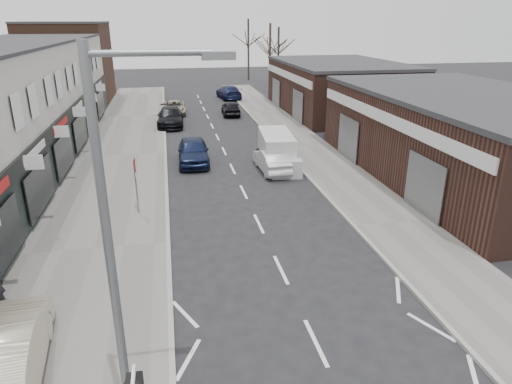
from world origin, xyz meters
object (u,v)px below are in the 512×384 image
parked_car_right_a (272,160)px  parked_car_right_b (231,108)px  white_van (277,151)px  parked_car_right_c (229,92)px  street_lamp (121,260)px  parked_car_left_a (193,151)px  parked_car_left_c (174,108)px  warning_sign (135,169)px  parked_car_left_b (170,117)px  sedan_on_pavement (3,353)px

parked_car_right_a → parked_car_right_b: 17.15m
white_van → parked_car_right_c: white_van is taller
street_lamp → parked_car_left_a: (2.33, 20.42, -3.84)m
parked_car_left_c → parked_car_left_a: bearing=-87.1°
warning_sign → parked_car_right_a: size_ratio=0.67×
warning_sign → parked_car_right_c: bearing=75.0°
warning_sign → parked_car_right_b: size_ratio=0.69×
parked_car_left_b → parked_car_left_c: bearing=86.7°
white_van → street_lamp: bearing=-105.5°
parked_car_left_c → warning_sign: bearing=-95.0°
white_van → parked_car_right_b: 16.14m
street_lamp → parked_car_right_a: bearing=69.4°
parked_car_right_b → warning_sign: bearing=74.5°
parked_car_left_a → parked_car_left_b: size_ratio=0.89×
parked_car_left_a → sedan_on_pavement: bearing=-105.7°
parked_car_left_b → parked_car_left_c: parked_car_left_b is taller
street_lamp → parked_car_right_b: street_lamp is taller
white_van → parked_car_left_a: bearing=169.0°
warning_sign → parked_car_left_a: 8.30m
street_lamp → parked_car_right_b: size_ratio=2.03×
parked_car_left_c → parked_car_right_b: (5.15, -1.55, 0.06)m
parked_car_left_c → parked_car_right_a: (5.13, -18.71, 0.05)m
parked_car_left_b → parked_car_right_b: (5.62, 3.56, -0.08)m
sedan_on_pavement → parked_car_left_a: sedan_on_pavement is taller
parked_car_right_b → parked_car_right_c: parked_car_right_c is taller
white_van → parked_car_right_b: white_van is taller
parked_car_right_a → street_lamp: bearing=67.6°
white_van → parked_car_right_c: size_ratio=1.02×
parked_car_right_b → parked_car_right_c: 9.47m
street_lamp → parked_car_right_a: street_lamp is taller
parked_car_right_a → white_van: bearing=-120.3°
parked_car_left_b → parked_car_left_c: (0.47, 5.12, -0.13)m
sedan_on_pavement → parked_car_right_c: 43.17m
parked_car_right_a → parked_car_right_c: size_ratio=0.78×
white_van → sedan_on_pavement: 19.33m
parked_car_left_b → warning_sign: bearing=-93.4°
parked_car_left_a → parked_car_left_c: 16.23m
parked_car_left_a → parked_car_right_b: bearing=75.3°
street_lamp → parked_car_left_c: street_lamp is taller
warning_sign → parked_car_left_c: (2.23, 23.83, -1.59)m
parked_car_right_c → parked_car_left_c: bearing=45.8°
white_van → parked_car_right_b: (-0.54, 16.13, -0.27)m
parked_car_right_c → white_van: bearing=83.1°
parked_car_left_a → warning_sign: bearing=-109.2°
sedan_on_pavement → parked_car_right_b: size_ratio=1.23×
parked_car_left_c → parked_car_right_c: parked_car_right_c is taller
parked_car_left_c → parked_car_right_b: parked_car_right_b is taller
sedan_on_pavement → parked_car_left_c: (4.92, 33.85, -0.30)m
warning_sign → parked_car_right_b: bearing=71.7°
parked_car_right_c → warning_sign: bearing=69.4°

